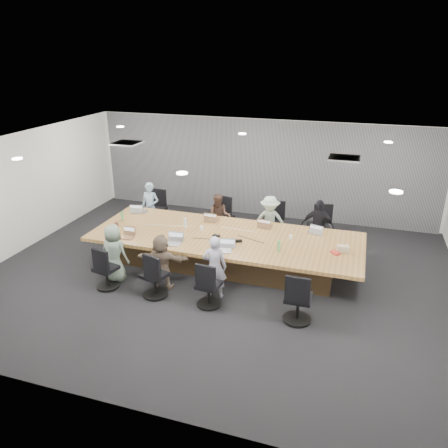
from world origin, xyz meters
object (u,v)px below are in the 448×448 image
(laptop_2, at_px, (265,226))
(stapler, at_px, (238,241))
(chair_1, at_px, (223,220))
(chair_7, at_px, (298,301))
(laptop_5, at_px, (172,244))
(chair_5, at_px, (155,279))
(person_5, at_px, (162,262))
(laptop_4, at_px, (127,238))
(bottle_green_left, at_px, (122,216))
(chair_2, at_px, (272,226))
(person_1, at_px, (219,217))
(person_0, at_px, (150,207))
(chair_3, at_px, (318,230))
(person_4, at_px, (114,253))
(person_2, at_px, (269,221))
(canvas_bag, at_px, (343,249))
(bottle_green_right, at_px, (279,246))
(snack_packet, at_px, (335,253))
(chair_6, at_px, (209,288))
(bottle_clear, at_px, (185,223))
(laptop_1, at_px, (212,220))
(person_3, at_px, (317,226))
(laptop_6, at_px, (223,251))
(person_6, at_px, (215,267))
(mug_brown, at_px, (116,224))
(conference_table, at_px, (225,249))
(chair_4, at_px, (106,272))
(laptop_3, at_px, (315,232))

(laptop_2, relative_size, stapler, 2.00)
(chair_1, relative_size, chair_7, 0.96)
(laptop_5, bearing_deg, chair_5, -95.36)
(chair_1, height_order, person_5, person_5)
(laptop_4, relative_size, bottle_green_left, 1.28)
(chair_2, bearing_deg, person_1, -2.21)
(person_0, bearing_deg, person_1, -1.28)
(chair_3, distance_m, laptop_4, 4.65)
(person_4, bearing_deg, chair_1, -111.58)
(person_0, height_order, laptop_5, person_0)
(person_1, bearing_deg, person_2, -12.53)
(laptop_5, distance_m, canvas_bag, 3.55)
(chair_2, distance_m, stapler, 2.04)
(laptop_5, bearing_deg, chair_1, 76.83)
(chair_5, xyz_separation_m, person_4, (-1.09, 0.35, 0.24))
(bottle_green_right, bearing_deg, snack_packet, 11.21)
(chair_6, distance_m, bottle_clear, 2.26)
(laptop_2, bearing_deg, laptop_1, 6.21)
(person_3, bearing_deg, laptop_2, -153.14)
(laptop_1, relative_size, canvas_bag, 1.37)
(chair_7, bearing_deg, bottle_clear, 147.84)
(laptop_4, xyz_separation_m, person_5, (1.09, -0.55, -0.16))
(laptop_1, distance_m, laptop_6, 1.79)
(person_1, relative_size, bottle_clear, 5.12)
(person_2, relative_size, laptop_2, 3.95)
(chair_2, distance_m, laptop_4, 3.72)
(laptop_5, distance_m, person_6, 1.27)
(laptop_6, relative_size, mug_brown, 2.96)
(person_3, bearing_deg, person_0, -178.36)
(laptop_6, bearing_deg, canvas_bag, 3.78)
(person_0, distance_m, laptop_4, 2.21)
(chair_5, xyz_separation_m, person_2, (1.65, 3.05, 0.26))
(conference_table, relative_size, person_6, 4.60)
(chair_6, relative_size, bottle_green_left, 3.29)
(laptop_5, relative_size, mug_brown, 3.09)
(laptop_6, bearing_deg, person_3, 38.26)
(person_5, bearing_deg, person_4, -9.20)
(chair_7, bearing_deg, stapler, 136.97)
(laptop_5, bearing_deg, mug_brown, 157.39)
(chair_3, height_order, person_4, person_4)
(chair_4, height_order, canvas_bag, canvas_bag)
(chair_6, distance_m, person_6, 0.45)
(laptop_3, height_order, laptop_6, same)
(person_2, xyz_separation_m, laptop_3, (1.17, -0.55, 0.10))
(person_2, distance_m, laptop_5, 2.71)
(chair_5, distance_m, laptop_4, 1.46)
(chair_7, xyz_separation_m, person_0, (-4.43, 3.05, 0.26))
(person_1, relative_size, person_2, 0.94)
(person_0, xyz_separation_m, canvas_bag, (5.07, -1.41, 0.13))
(canvas_bag, bearing_deg, chair_1, 150.68)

